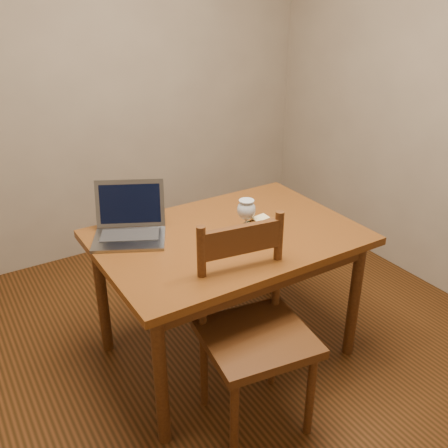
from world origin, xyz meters
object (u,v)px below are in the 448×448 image
chair (254,323)px  milk_glass (246,216)px  laptop (130,222)px  table (228,249)px  plate (261,230)px

chair → milk_glass: bearing=69.4°
milk_glass → laptop: bearing=149.6°
table → chair: 0.49m
table → plate: size_ratio=6.20×
milk_glass → chair: bearing=-119.0°
plate → milk_glass: (-0.07, 0.03, 0.08)m
plate → milk_glass: size_ratio=1.16×
chair → plate: bearing=60.4°
plate → milk_glass: milk_glass is taller
laptop → chair: bearing=-42.0°
table → laptop: laptop is taller
table → milk_glass: milk_glass is taller
laptop → plate: bearing=-2.1°
milk_glass → laptop: (-0.50, 0.29, -0.02)m
chair → plate: size_ratio=2.48×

